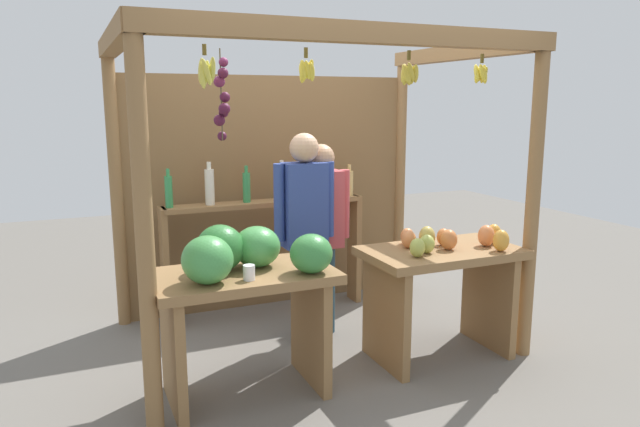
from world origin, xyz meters
TOP-DOWN VIEW (x-y plane):
  - ground_plane at (0.00, 0.00)m, footprint 12.00×12.00m
  - market_stall at (-0.00, 0.39)m, footprint 2.77×1.92m
  - fruit_counter_left at (-0.73, -0.70)m, footprint 1.11×0.68m
  - fruit_counter_right at (0.74, -0.68)m, footprint 1.11×0.64m
  - bottle_shelf_unit at (-0.14, 0.68)m, footprint 1.77×0.22m
  - vendor_man at (-0.07, -0.04)m, footprint 0.48×0.22m
  - vendor_woman at (0.11, 0.05)m, footprint 0.48×0.21m

SIDE VIEW (x-z plane):
  - ground_plane at x=0.00m, z-range 0.00..0.00m
  - fruit_counter_right at x=0.74m, z-range 0.12..1.09m
  - fruit_counter_left at x=-0.73m, z-range 0.20..1.29m
  - bottle_shelf_unit at x=-0.14m, z-range 0.11..1.47m
  - vendor_woman at x=0.11m, z-range 0.14..1.66m
  - vendor_man at x=-0.07m, z-range 0.16..1.77m
  - market_stall at x=0.00m, z-range 0.20..2.49m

